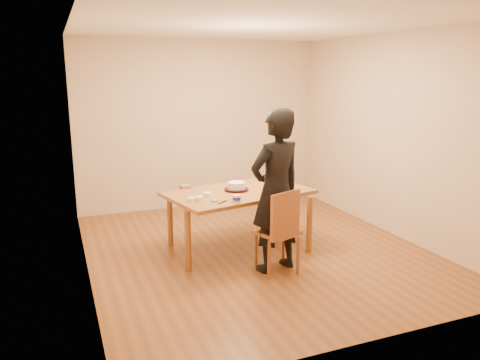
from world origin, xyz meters
name	(u,v)px	position (x,y,z in m)	size (l,w,h in m)	color
room_shell	(245,139)	(0.00, 0.34, 1.35)	(4.00, 4.50, 2.70)	brown
dining_table	(238,193)	(-0.19, 0.10, 0.73)	(1.71, 1.01, 0.04)	brown
dining_chair	(277,232)	(-0.04, -0.67, 0.45)	(0.41, 0.41, 0.04)	brown
cake_plate	(236,189)	(-0.20, 0.14, 0.76)	(0.30, 0.30, 0.02)	#B70C31
cake	(236,186)	(-0.20, 0.14, 0.81)	(0.22, 0.22, 0.07)	white
frosting_dome	(236,182)	(-0.20, 0.14, 0.86)	(0.21, 0.21, 0.03)	white
frosting_tub	(237,198)	(-0.39, -0.36, 0.79)	(0.09, 0.09, 0.08)	white
frosting_lid	(214,201)	(-0.61, -0.24, 0.76)	(0.09, 0.09, 0.01)	#1B43AF
frosting_dollop	(214,200)	(-0.61, -0.24, 0.77)	(0.04, 0.04, 0.02)	white
ramekin_green	(192,199)	(-0.85, -0.13, 0.77)	(0.08, 0.08, 0.04)	white
ramekin_yellow	(208,194)	(-0.61, 0.01, 0.77)	(0.09, 0.09, 0.04)	white
ramekin_multi	(200,198)	(-0.76, -0.13, 0.77)	(0.09, 0.09, 0.04)	white
candy_box_pink	(186,187)	(-0.75, 0.49, 0.76)	(0.14, 0.07, 0.02)	#BE2C76
candy_box_green	(185,186)	(-0.75, 0.49, 0.78)	(0.13, 0.06, 0.02)	green
spatula	(222,202)	(-0.55, -0.32, 0.76)	(0.15, 0.01, 0.01)	black
person	(276,191)	(-0.04, -0.63, 0.91)	(0.66, 0.43, 1.81)	black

